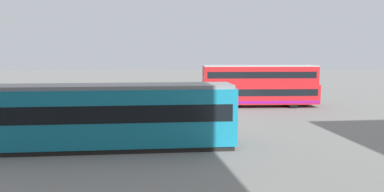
% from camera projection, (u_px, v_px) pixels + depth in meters
% --- Properties ---
extents(ground_plane, '(160.00, 160.00, 0.00)m').
position_uv_depth(ground_plane, '(206.00, 113.00, 30.77)').
color(ground_plane, gray).
extents(double_decker_bus, '(11.19, 3.12, 3.99)m').
position_uv_depth(double_decker_bus, '(259.00, 86.00, 33.98)').
color(double_decker_bus, red).
rests_on(double_decker_bus, ground).
extents(tram_yellow, '(14.00, 2.71, 3.48)m').
position_uv_depth(tram_yellow, '(105.00, 116.00, 18.94)').
color(tram_yellow, teal).
rests_on(tram_yellow, ground).
extents(pedestrian_near_railing, '(0.45, 0.45, 1.81)m').
position_uv_depth(pedestrian_near_railing, '(154.00, 111.00, 25.11)').
color(pedestrian_near_railing, black).
rests_on(pedestrian_near_railing, ground).
extents(pedestrian_crossing, '(0.44, 0.44, 1.61)m').
position_uv_depth(pedestrian_crossing, '(227.00, 122.00, 21.64)').
color(pedestrian_crossing, '#4C3F2D').
rests_on(pedestrian_crossing, ground).
extents(pedestrian_railing, '(9.78, 1.19, 1.08)m').
position_uv_depth(pedestrian_railing, '(139.00, 118.00, 24.11)').
color(pedestrian_railing, gray).
rests_on(pedestrian_railing, ground).
extents(info_sign, '(1.12, 0.24, 2.27)m').
position_uv_depth(info_sign, '(87.00, 109.00, 22.74)').
color(info_sign, slate).
rests_on(info_sign, ground).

